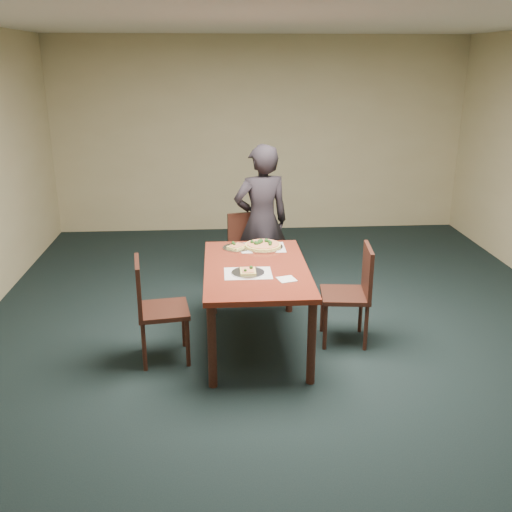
{
  "coord_description": "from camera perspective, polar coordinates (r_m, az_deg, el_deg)",
  "views": [
    {
      "loc": [
        -0.64,
        -4.41,
        2.46
      ],
      "look_at": [
        -0.32,
        0.24,
        0.85
      ],
      "focal_mm": 40.0,
      "sensor_mm": 36.0,
      "label": 1
    }
  ],
  "objects": [
    {
      "name": "ground",
      "position": [
        5.09,
        3.79,
        -9.89
      ],
      "size": [
        8.0,
        8.0,
        0.0
      ],
      "primitive_type": "plane",
      "color": "black",
      "rests_on": "ground"
    },
    {
      "name": "room_shell",
      "position": [
        4.52,
        4.28,
        9.8
      ],
      "size": [
        8.0,
        8.0,
        8.0
      ],
      "color": "#C1B386",
      "rests_on": "ground"
    },
    {
      "name": "dining_table",
      "position": [
        5.0,
        0.0,
        -2.08
      ],
      "size": [
        0.9,
        1.5,
        0.75
      ],
      "color": "maroon",
      "rests_on": "ground"
    },
    {
      "name": "chair_far",
      "position": [
        6.13,
        -0.65,
        0.55
      ],
      "size": [
        0.5,
        0.5,
        0.91
      ],
      "rotation": [
        0.0,
        0.0,
        0.22
      ],
      "color": "black",
      "rests_on": "ground"
    },
    {
      "name": "chair_left",
      "position": [
        4.88,
        -10.21,
        -4.76
      ],
      "size": [
        0.48,
        0.48,
        0.91
      ],
      "rotation": [
        0.0,
        0.0,
        1.72
      ],
      "color": "black",
      "rests_on": "ground"
    },
    {
      "name": "chair_right",
      "position": [
        5.2,
        9.75,
        -3.23
      ],
      "size": [
        0.46,
        0.46,
        0.91
      ],
      "rotation": [
        0.0,
        0.0,
        -1.68
      ],
      "color": "black",
      "rests_on": "ground"
    },
    {
      "name": "diner",
      "position": [
        6.06,
        0.55,
        3.42
      ],
      "size": [
        0.68,
        0.53,
        1.65
      ],
      "primitive_type": "imported",
      "rotation": [
        0.0,
        0.0,
        3.38
      ],
      "color": "black",
      "rests_on": "ground"
    },
    {
      "name": "placemat_main",
      "position": [
        5.48,
        0.7,
        0.85
      ],
      "size": [
        0.42,
        0.32,
        0.0
      ],
      "primitive_type": "cube",
      "color": "white",
      "rests_on": "dining_table"
    },
    {
      "name": "placemat_near",
      "position": [
        4.82,
        -0.81,
        -1.74
      ],
      "size": [
        0.4,
        0.3,
        0.0
      ],
      "primitive_type": "cube",
      "color": "white",
      "rests_on": "dining_table"
    },
    {
      "name": "pizza_pan",
      "position": [
        5.47,
        0.69,
        1.09
      ],
      "size": [
        0.38,
        0.38,
        0.07
      ],
      "color": "silver",
      "rests_on": "dining_table"
    },
    {
      "name": "slice_plate_near",
      "position": [
        4.81,
        -0.81,
        -1.6
      ],
      "size": [
        0.28,
        0.28,
        0.06
      ],
      "color": "silver",
      "rests_on": "dining_table"
    },
    {
      "name": "slice_plate_far",
      "position": [
        5.46,
        -1.9,
        0.91
      ],
      "size": [
        0.28,
        0.28,
        0.06
      ],
      "color": "silver",
      "rests_on": "dining_table"
    },
    {
      "name": "napkin",
      "position": [
        4.69,
        3.08,
        -2.34
      ],
      "size": [
        0.17,
        0.17,
        0.01
      ],
      "primitive_type": "cube",
      "rotation": [
        0.0,
        0.0,
        0.28
      ],
      "color": "white",
      "rests_on": "dining_table"
    }
  ]
}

